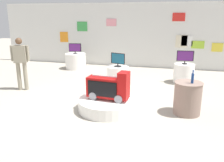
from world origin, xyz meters
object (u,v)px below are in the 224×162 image
(display_pedestal_center_rear, at_px, (118,76))
(side_table_round, at_px, (188,98))
(tv_on_right_rear, at_px, (75,48))
(novelty_firetruck_tv, at_px, (109,88))
(display_pedestal_right_rear, at_px, (76,61))
(tv_on_left_rear, at_px, (185,56))
(display_pedestal_left_rear, at_px, (184,73))
(bottle_on_side_table, at_px, (193,78))
(tv_on_center_rear, at_px, (118,59))
(main_display_pedestal, at_px, (108,104))
(shopper_browsing_near_truck, at_px, (21,60))

(display_pedestal_center_rear, xyz_separation_m, side_table_round, (2.13, -1.79, 0.07))
(tv_on_right_rear, bearing_deg, novelty_firetruck_tv, -57.51)
(novelty_firetruck_tv, bearing_deg, display_pedestal_right_rear, 122.45)
(tv_on_left_rear, relative_size, side_table_round, 0.72)
(display_pedestal_right_rear, relative_size, tv_on_right_rear, 1.66)
(display_pedestal_left_rear, distance_m, bottle_on_side_table, 2.89)
(display_pedestal_right_rear, height_order, tv_on_right_rear, tv_on_right_rear)
(tv_on_right_rear, xyz_separation_m, bottle_on_side_table, (4.61, -3.99, -0.00))
(display_pedestal_left_rear, relative_size, tv_on_center_rear, 1.44)
(display_pedestal_center_rear, relative_size, tv_on_right_rear, 1.32)
(display_pedestal_right_rear, distance_m, side_table_round, 6.02)
(tv_on_left_rear, relative_size, display_pedestal_center_rear, 0.79)
(main_display_pedestal, distance_m, bottle_on_side_table, 2.11)
(novelty_firetruck_tv, relative_size, bottle_on_side_table, 3.42)
(side_table_round, bearing_deg, display_pedestal_center_rear, 140.00)
(tv_on_left_rear, distance_m, display_pedestal_right_rear, 4.72)
(display_pedestal_left_rear, height_order, tv_on_center_rear, tv_on_center_rear)
(side_table_round, relative_size, bottle_on_side_table, 2.54)
(shopper_browsing_near_truck, bearing_deg, main_display_pedestal, -16.84)
(novelty_firetruck_tv, height_order, display_pedestal_center_rear, novelty_firetruck_tv)
(side_table_round, bearing_deg, shopper_browsing_near_truck, 172.38)
(display_pedestal_right_rear, xyz_separation_m, shopper_browsing_near_truck, (-0.40, -3.28, 0.62))
(display_pedestal_right_rear, bearing_deg, tv_on_center_rear, -41.73)
(display_pedestal_left_rear, distance_m, tv_on_center_rear, 2.41)
(tv_on_center_rear, height_order, bottle_on_side_table, tv_on_center_rear)
(bottle_on_side_table, bearing_deg, novelty_firetruck_tv, -173.55)
(tv_on_center_rear, xyz_separation_m, tv_on_right_rear, (-2.42, 2.15, 0.00))
(tv_on_center_rear, bearing_deg, bottle_on_side_table, -39.93)
(display_pedestal_center_rear, distance_m, bottle_on_side_table, 2.92)
(display_pedestal_right_rear, bearing_deg, display_pedestal_center_rear, -41.69)
(tv_on_center_rear, distance_m, side_table_round, 2.82)
(side_table_round, bearing_deg, tv_on_left_rear, 90.18)
(novelty_firetruck_tv, xyz_separation_m, display_pedestal_right_rear, (-2.68, 4.21, -0.25))
(tv_on_center_rear, bearing_deg, display_pedestal_center_rear, 108.39)
(display_pedestal_left_rear, height_order, display_pedestal_center_rear, same)
(main_display_pedestal, xyz_separation_m, shopper_browsing_near_truck, (-3.05, 0.92, 0.82))
(bottle_on_side_table, bearing_deg, main_display_pedestal, -173.86)
(main_display_pedestal, relative_size, tv_on_right_rear, 2.75)
(display_pedestal_left_rear, xyz_separation_m, tv_on_left_rear, (-0.00, -0.00, 0.60))
(tv_on_left_rear, distance_m, tv_on_center_rear, 2.34)
(bottle_on_side_table, bearing_deg, display_pedestal_left_rear, 91.50)
(tv_on_right_rear, bearing_deg, shopper_browsing_near_truck, -96.87)
(tv_on_right_rear, bearing_deg, main_display_pedestal, -57.65)
(tv_on_center_rear, height_order, display_pedestal_right_rear, tv_on_center_rear)
(tv_on_right_rear, distance_m, bottle_on_side_table, 6.10)
(tv_on_center_rear, xyz_separation_m, side_table_round, (2.13, -1.78, -0.50))
(display_pedestal_center_rear, bearing_deg, tv_on_left_rear, 24.94)
(display_pedestal_left_rear, height_order, bottle_on_side_table, bottle_on_side_table)
(novelty_firetruck_tv, xyz_separation_m, tv_on_left_rear, (1.86, 3.05, 0.35))
(main_display_pedestal, xyz_separation_m, side_table_round, (1.89, 0.26, 0.26))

